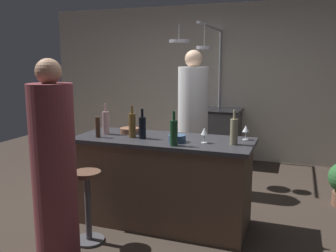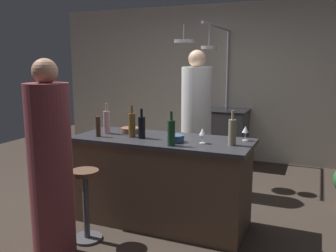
{
  "view_description": "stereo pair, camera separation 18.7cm",
  "coord_description": "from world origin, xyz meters",
  "px_view_note": "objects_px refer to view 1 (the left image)",
  "views": [
    {
      "loc": [
        1.26,
        -3.33,
        1.67
      ],
      "look_at": [
        0.0,
        0.15,
        1.0
      ],
      "focal_mm": 38.75,
      "sensor_mm": 36.0,
      "label": 1
    },
    {
      "loc": [
        1.44,
        -3.26,
        1.67
      ],
      "look_at": [
        0.0,
        0.15,
        1.0
      ],
      "focal_mm": 38.75,
      "sensor_mm": 36.0,
      "label": 2
    }
  ],
  "objects_px": {
    "stove_range": "(215,136)",
    "pepper_mill": "(98,127)",
    "wine_bottle_white": "(234,131)",
    "wine_glass_by_chef": "(246,129)",
    "wine_bottle_rose": "(106,122)",
    "wine_bottle_dark": "(142,127)",
    "wine_bottle_green": "(174,132)",
    "chef": "(193,127)",
    "mixing_bowl_blue": "(177,138)",
    "bar_stool_left": "(88,203)",
    "mixing_bowl_wooden": "(130,130)",
    "guest_left": "(54,172)",
    "wine_glass_near_left_guest": "(204,132)",
    "wine_bottle_amber": "(132,125)"
  },
  "relations": [
    {
      "from": "stove_range",
      "to": "pepper_mill",
      "type": "xyz_separation_m",
      "value": [
        -0.64,
        -2.63,
        0.56
      ]
    },
    {
      "from": "wine_bottle_white",
      "to": "wine_glass_by_chef",
      "type": "relative_size",
      "value": 2.22
    },
    {
      "from": "wine_bottle_rose",
      "to": "stove_range",
      "type": "bearing_deg",
      "value": 75.29
    },
    {
      "from": "wine_bottle_dark",
      "to": "wine_bottle_white",
      "type": "bearing_deg",
      "value": 3.29
    },
    {
      "from": "wine_bottle_white",
      "to": "wine_bottle_green",
      "type": "height_order",
      "value": "wine_bottle_white"
    },
    {
      "from": "chef",
      "to": "mixing_bowl_blue",
      "type": "bearing_deg",
      "value": -81.32
    },
    {
      "from": "bar_stool_left",
      "to": "chef",
      "type": "bearing_deg",
      "value": 72.89
    },
    {
      "from": "stove_range",
      "to": "chef",
      "type": "distance_m",
      "value": 1.45
    },
    {
      "from": "mixing_bowl_wooden",
      "to": "wine_bottle_dark",
      "type": "bearing_deg",
      "value": -40.95
    },
    {
      "from": "pepper_mill",
      "to": "stove_range",
      "type": "bearing_deg",
      "value": 76.35
    },
    {
      "from": "guest_left",
      "to": "wine_glass_by_chef",
      "type": "xyz_separation_m",
      "value": [
        1.36,
        1.2,
        0.22
      ]
    },
    {
      "from": "mixing_bowl_blue",
      "to": "wine_bottle_green",
      "type": "bearing_deg",
      "value": -82.53
    },
    {
      "from": "wine_glass_near_left_guest",
      "to": "chef",
      "type": "bearing_deg",
      "value": 111.24
    },
    {
      "from": "chef",
      "to": "wine_glass_by_chef",
      "type": "bearing_deg",
      "value": -47.06
    },
    {
      "from": "wine_bottle_dark",
      "to": "wine_glass_by_chef",
      "type": "distance_m",
      "value": 1.02
    },
    {
      "from": "wine_bottle_white",
      "to": "mixing_bowl_blue",
      "type": "xyz_separation_m",
      "value": [
        -0.53,
        -0.08,
        -0.09
      ]
    },
    {
      "from": "pepper_mill",
      "to": "wine_bottle_amber",
      "type": "distance_m",
      "value": 0.35
    },
    {
      "from": "wine_bottle_green",
      "to": "wine_glass_by_chef",
      "type": "height_order",
      "value": "wine_bottle_green"
    },
    {
      "from": "wine_bottle_amber",
      "to": "wine_glass_by_chef",
      "type": "relative_size",
      "value": 2.24
    },
    {
      "from": "wine_bottle_rose",
      "to": "wine_bottle_green",
      "type": "height_order",
      "value": "wine_bottle_rose"
    },
    {
      "from": "bar_stool_left",
      "to": "mixing_bowl_blue",
      "type": "bearing_deg",
      "value": 36.43
    },
    {
      "from": "chef",
      "to": "wine_bottle_dark",
      "type": "bearing_deg",
      "value": -99.79
    },
    {
      "from": "guest_left",
      "to": "mixing_bowl_wooden",
      "type": "xyz_separation_m",
      "value": [
        0.13,
        1.12,
        0.14
      ]
    },
    {
      "from": "wine_glass_by_chef",
      "to": "wine_glass_near_left_guest",
      "type": "xyz_separation_m",
      "value": [
        -0.35,
        -0.28,
        0.0
      ]
    },
    {
      "from": "bar_stool_left",
      "to": "mixing_bowl_blue",
      "type": "height_order",
      "value": "mixing_bowl_blue"
    },
    {
      "from": "wine_bottle_rose",
      "to": "mixing_bowl_blue",
      "type": "bearing_deg",
      "value": -7.08
    },
    {
      "from": "guest_left",
      "to": "wine_glass_by_chef",
      "type": "relative_size",
      "value": 11.57
    },
    {
      "from": "wine_bottle_white",
      "to": "bar_stool_left",
      "type": "bearing_deg",
      "value": -154.28
    },
    {
      "from": "stove_range",
      "to": "wine_bottle_white",
      "type": "relative_size",
      "value": 2.74
    },
    {
      "from": "wine_bottle_white",
      "to": "wine_glass_by_chef",
      "type": "xyz_separation_m",
      "value": [
        0.08,
        0.24,
        -0.02
      ]
    },
    {
      "from": "pepper_mill",
      "to": "wine_bottle_white",
      "type": "bearing_deg",
      "value": 6.26
    },
    {
      "from": "guest_left",
      "to": "mixing_bowl_blue",
      "type": "distance_m",
      "value": 1.17
    },
    {
      "from": "wine_bottle_dark",
      "to": "wine_bottle_rose",
      "type": "relative_size",
      "value": 0.93
    },
    {
      "from": "wine_bottle_dark",
      "to": "wine_bottle_rose",
      "type": "height_order",
      "value": "wine_bottle_rose"
    },
    {
      "from": "bar_stool_left",
      "to": "mixing_bowl_blue",
      "type": "xyz_separation_m",
      "value": [
        0.69,
        0.51,
        0.56
      ]
    },
    {
      "from": "chef",
      "to": "wine_bottle_amber",
      "type": "height_order",
      "value": "chef"
    },
    {
      "from": "wine_bottle_rose",
      "to": "mixing_bowl_wooden",
      "type": "bearing_deg",
      "value": 32.72
    },
    {
      "from": "wine_bottle_amber",
      "to": "wine_glass_near_left_guest",
      "type": "xyz_separation_m",
      "value": [
        0.75,
        -0.0,
        -0.02
      ]
    },
    {
      "from": "chef",
      "to": "wine_bottle_green",
      "type": "height_order",
      "value": "chef"
    },
    {
      "from": "wine_bottle_rose",
      "to": "wine_glass_near_left_guest",
      "type": "distance_m",
      "value": 1.09
    },
    {
      "from": "pepper_mill",
      "to": "mixing_bowl_blue",
      "type": "height_order",
      "value": "pepper_mill"
    },
    {
      "from": "guest_left",
      "to": "mixing_bowl_wooden",
      "type": "distance_m",
      "value": 1.14
    },
    {
      "from": "wine_bottle_amber",
      "to": "wine_bottle_white",
      "type": "bearing_deg",
      "value": 1.69
    },
    {
      "from": "pepper_mill",
      "to": "wine_bottle_amber",
      "type": "height_order",
      "value": "wine_bottle_amber"
    },
    {
      "from": "stove_range",
      "to": "wine_glass_near_left_guest",
      "type": "height_order",
      "value": "wine_glass_near_left_guest"
    },
    {
      "from": "wine_glass_near_left_guest",
      "to": "wine_bottle_white",
      "type": "bearing_deg",
      "value": 7.0
    },
    {
      "from": "bar_stool_left",
      "to": "wine_bottle_white",
      "type": "bearing_deg",
      "value": 25.72
    },
    {
      "from": "wine_bottle_amber",
      "to": "wine_bottle_green",
      "type": "height_order",
      "value": "wine_bottle_amber"
    },
    {
      "from": "pepper_mill",
      "to": "wine_bottle_amber",
      "type": "relative_size",
      "value": 0.64
    },
    {
      "from": "bar_stool_left",
      "to": "guest_left",
      "type": "relative_size",
      "value": 0.4
    }
  ]
}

